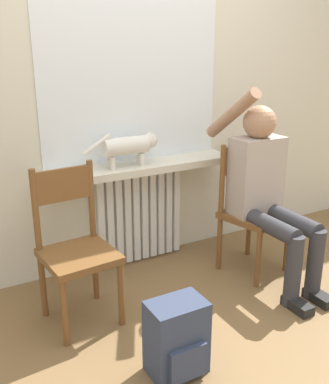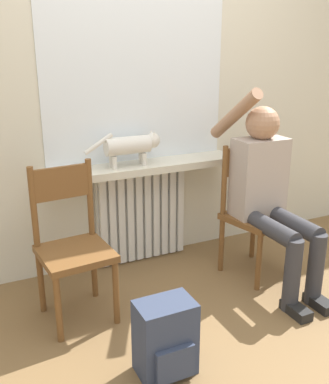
% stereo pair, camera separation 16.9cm
% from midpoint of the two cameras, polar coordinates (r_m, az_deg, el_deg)
% --- Properties ---
extents(ground_plane, '(12.00, 12.00, 0.00)m').
position_cam_midpoint_polar(ground_plane, '(2.55, 9.86, -18.90)').
color(ground_plane, brown).
extents(wall_with_window, '(7.00, 0.06, 2.70)m').
position_cam_midpoint_polar(wall_with_window, '(3.11, -2.22, 15.09)').
color(wall_with_window, beige).
rests_on(wall_with_window, ground_plane).
extents(radiator, '(0.66, 0.08, 0.70)m').
position_cam_midpoint_polar(radiator, '(3.25, -1.46, -2.84)').
color(radiator, silver).
rests_on(radiator, ground_plane).
extents(windowsill, '(1.35, 0.26, 0.05)m').
position_cam_midpoint_polar(windowsill, '(3.07, -0.89, 3.19)').
color(windowsill, beige).
rests_on(windowsill, radiator).
extents(window_glass, '(1.29, 0.01, 1.33)m').
position_cam_midpoint_polar(window_glass, '(3.07, -1.97, 16.27)').
color(window_glass, white).
rests_on(window_glass, windowsill).
extents(chair_left, '(0.41, 0.41, 0.90)m').
position_cam_midpoint_polar(chair_left, '(2.59, -9.81, -6.53)').
color(chair_left, brown).
rests_on(chair_left, ground_plane).
extents(chair_right, '(0.46, 0.46, 0.90)m').
position_cam_midpoint_polar(chair_right, '(3.12, 12.73, -2.27)').
color(chair_right, brown).
rests_on(chair_right, ground_plane).
extents(person, '(0.36, 1.04, 1.28)m').
position_cam_midpoint_polar(person, '(2.97, 14.69, 0.38)').
color(person, '#333338').
rests_on(person, ground_plane).
extents(cat, '(0.53, 0.12, 0.24)m').
position_cam_midpoint_polar(cat, '(2.97, -2.56, 5.95)').
color(cat, silver).
rests_on(cat, windowsill).
extents(backpack, '(0.28, 0.22, 0.38)m').
position_cam_midpoint_polar(backpack, '(2.26, 2.40, -18.16)').
color(backpack, '#333D56').
rests_on(backpack, ground_plane).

